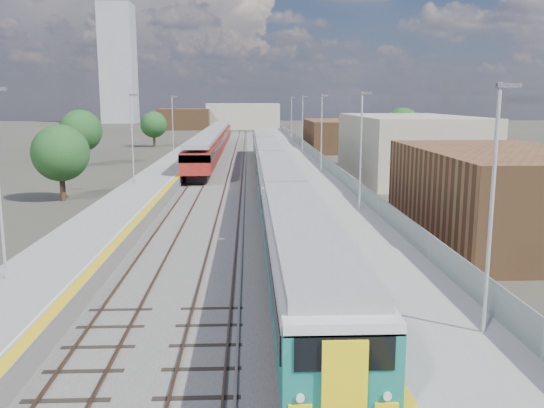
{
  "coord_description": "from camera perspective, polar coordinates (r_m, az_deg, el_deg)",
  "views": [
    {
      "loc": [
        -0.53,
        -14.34,
        8.02
      ],
      "look_at": [
        0.76,
        17.68,
        2.2
      ],
      "focal_mm": 38.0,
      "sensor_mm": 36.0,
      "label": 1
    }
  ],
  "objects": [
    {
      "name": "green_train",
      "position": [
        50.26,
        0.01,
        3.57
      ],
      "size": [
        2.75,
        76.68,
        3.03
      ],
      "color": "black",
      "rests_on": "ground"
    },
    {
      "name": "tree_d",
      "position": [
        82.41,
        12.76,
        7.52
      ],
      "size": [
        5.15,
        5.15,
        6.98
      ],
      "color": "#382619",
      "rests_on": "ground"
    },
    {
      "name": "platform_right",
      "position": [
        67.5,
        2.64,
        3.92
      ],
      "size": [
        4.7,
        155.0,
        8.52
      ],
      "color": "slate",
      "rests_on": "ground"
    },
    {
      "name": "tree_a",
      "position": [
        48.78,
        -20.23,
        4.76
      ],
      "size": [
        4.51,
        4.51,
        6.12
      ],
      "color": "#382619",
      "rests_on": "ground"
    },
    {
      "name": "red_train",
      "position": [
        83.35,
        -5.77,
        6.26
      ],
      "size": [
        2.98,
        60.42,
        3.76
      ],
      "color": "black",
      "rests_on": "ground"
    },
    {
      "name": "tracks",
      "position": [
        68.98,
        -3.24,
        3.69
      ],
      "size": [
        8.96,
        160.0,
        0.17
      ],
      "color": "#4C3323",
      "rests_on": "ground"
    },
    {
      "name": "ballast_bed",
      "position": [
        67.34,
        -3.77,
        3.46
      ],
      "size": [
        10.5,
        155.0,
        0.06
      ],
      "primitive_type": "cube",
      "color": "#565451",
      "rests_on": "ground"
    },
    {
      "name": "ground",
      "position": [
        64.84,
        -1.84,
        3.19
      ],
      "size": [
        320.0,
        320.0,
        0.0
      ],
      "primitive_type": "plane",
      "color": "#47443A",
      "rests_on": "ground"
    },
    {
      "name": "platform_left",
      "position": [
        67.79,
        -9.54,
        3.8
      ],
      "size": [
        4.3,
        155.0,
        8.52
      ],
      "color": "slate",
      "rests_on": "ground"
    },
    {
      "name": "tree_c",
      "position": [
        101.2,
        -11.65,
        7.72
      ],
      "size": [
        4.5,
        4.5,
        6.09
      ],
      "color": "#382619",
      "rests_on": "ground"
    },
    {
      "name": "buildings",
      "position": [
        153.97,
        -9.05,
        11.17
      ],
      "size": [
        72.0,
        185.5,
        40.0
      ],
      "color": "brown",
      "rests_on": "ground"
    },
    {
      "name": "tree_b",
      "position": [
        73.45,
        -18.43,
        6.89
      ],
      "size": [
        5.06,
        5.06,
        6.86
      ],
      "color": "#382619",
      "rests_on": "ground"
    }
  ]
}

